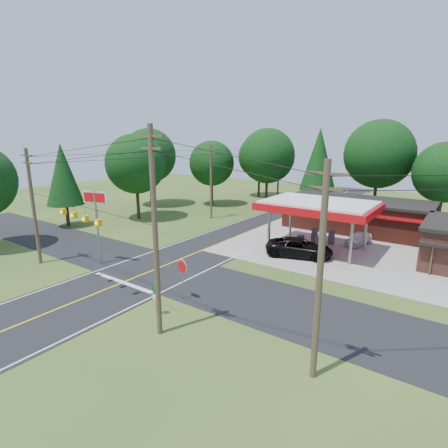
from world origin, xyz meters
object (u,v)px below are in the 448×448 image
Objects in this scene: suv_car at (299,248)px; gas_canopy at (319,207)px; sedan_car at (358,239)px; octagonal_stop_sign at (182,269)px; big_stop_sign at (96,210)px.

gas_canopy is at bearing -26.41° from suv_car.
octagonal_stop_sign is (-6.32, -20.01, 1.53)m from sedan_car.
gas_canopy is 20.53m from big_stop_sign.
octagonal_stop_sign reaches higher than sedan_car.
big_stop_sign is at bearing -133.01° from gas_canopy.
gas_canopy is at bearing -116.42° from sedan_car.
octagonal_stop_sign is (-2.82, -13.01, 1.34)m from suv_car.
gas_canopy reaches higher than suv_car.
octagonal_stop_sign is at bearing -5.37° from big_stop_sign.
sedan_car is at bearing 72.48° from octagonal_stop_sign.
big_stop_sign is (-14.00, -15.01, 0.57)m from gas_canopy.
suv_car is at bearing -106.12° from sedan_car.
suv_car is 13.38m from octagonal_stop_sign.
gas_canopy is 1.62× the size of big_stop_sign.
sedan_car is (3.00, 4.00, -3.62)m from gas_canopy.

